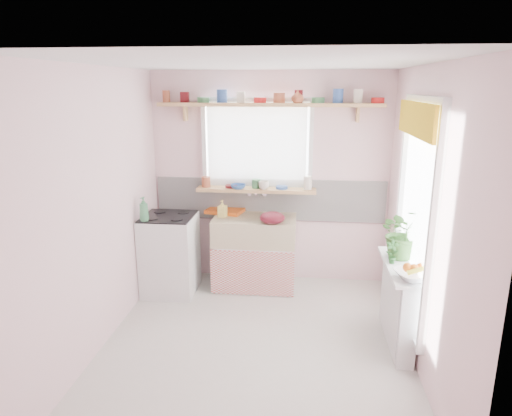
# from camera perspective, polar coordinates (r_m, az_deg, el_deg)

# --- Properties ---
(room) EXTENTS (3.20, 3.20, 3.20)m
(room) POSITION_cam_1_polar(r_m,az_deg,el_deg) (4.69, 9.12, 3.11)
(room) COLOR silver
(room) RESTS_ON ground
(sink_unit) EXTENTS (0.95, 0.65, 1.11)m
(sink_unit) POSITION_cam_1_polar(r_m,az_deg,el_deg) (5.40, -0.18, -5.49)
(sink_unit) COLOR white
(sink_unit) RESTS_ON ground
(cooker) EXTENTS (0.58, 0.58, 0.93)m
(cooker) POSITION_cam_1_polar(r_m,az_deg,el_deg) (5.35, -10.69, -5.64)
(cooker) COLOR white
(cooker) RESTS_ON ground
(radiator_ledge) EXTENTS (0.22, 0.95, 0.78)m
(radiator_ledge) POSITION_cam_1_polar(r_m,az_deg,el_deg) (4.47, 17.35, -11.28)
(radiator_ledge) COLOR white
(radiator_ledge) RESTS_ON ground
(windowsill) EXTENTS (1.40, 0.22, 0.04)m
(windowsill) POSITION_cam_1_polar(r_m,az_deg,el_deg) (5.37, 0.04, 2.30)
(windowsill) COLOR tan
(windowsill) RESTS_ON room
(pine_shelf) EXTENTS (2.52, 0.24, 0.04)m
(pine_shelf) POSITION_cam_1_polar(r_m,az_deg,el_deg) (5.22, 1.71, 12.79)
(pine_shelf) COLOR tan
(pine_shelf) RESTS_ON room
(shelf_crockery) EXTENTS (2.47, 0.11, 0.12)m
(shelf_crockery) POSITION_cam_1_polar(r_m,az_deg,el_deg) (5.22, 1.23, 13.61)
(shelf_crockery) COLOR #A55133
(shelf_crockery) RESTS_ON pine_shelf
(sill_crockery) EXTENTS (1.35, 0.11, 0.12)m
(sill_crockery) POSITION_cam_1_polar(r_m,az_deg,el_deg) (5.35, 0.04, 3.10)
(sill_crockery) COLOR #A55133
(sill_crockery) RESTS_ON windowsill
(dish_tray) EXTENTS (0.48, 0.40, 0.04)m
(dish_tray) POSITION_cam_1_polar(r_m,az_deg,el_deg) (5.51, -3.83, -0.29)
(dish_tray) COLOR #D55412
(dish_tray) RESTS_ON sink_unit
(colander) EXTENTS (0.37, 0.37, 0.13)m
(colander) POSITION_cam_1_polar(r_m,az_deg,el_deg) (5.04, 2.04, -1.22)
(colander) COLOR #550E1B
(colander) RESTS_ON sink_unit
(jade_plant) EXTENTS (0.50, 0.46, 0.49)m
(jade_plant) POSITION_cam_1_polar(r_m,az_deg,el_deg) (4.42, 17.94, -2.94)
(jade_plant) COLOR #396729
(jade_plant) RESTS_ON radiator_ledge
(fruit_bowl) EXTENTS (0.39, 0.39, 0.07)m
(fruit_bowl) POSITION_cam_1_polar(r_m,az_deg,el_deg) (4.02, 19.10, -7.96)
(fruit_bowl) COLOR silver
(fruit_bowl) RESTS_ON radiator_ledge
(herb_pot) EXTENTS (0.13, 0.10, 0.22)m
(herb_pot) POSITION_cam_1_polar(r_m,az_deg,el_deg) (4.28, 16.64, -5.29)
(herb_pot) COLOR #255923
(herb_pot) RESTS_ON radiator_ledge
(soap_bottle_sink) EXTENTS (0.11, 0.11, 0.20)m
(soap_bottle_sink) POSITION_cam_1_polar(r_m,az_deg,el_deg) (5.29, -4.23, -0.08)
(soap_bottle_sink) COLOR #E9D767
(soap_bottle_sink) RESTS_ON sink_unit
(sill_cup) EXTENTS (0.14, 0.14, 0.10)m
(sill_cup) POSITION_cam_1_polar(r_m,az_deg,el_deg) (5.29, 0.98, 2.85)
(sill_cup) COLOR silver
(sill_cup) RESTS_ON windowsill
(sill_bowl) EXTENTS (0.23, 0.23, 0.05)m
(sill_bowl) POSITION_cam_1_polar(r_m,az_deg,el_deg) (5.33, -2.25, 2.71)
(sill_bowl) COLOR #325FA5
(sill_bowl) RESTS_ON windowsill
(shelf_vase) EXTENTS (0.17, 0.17, 0.14)m
(shelf_vase) POSITION_cam_1_polar(r_m,az_deg,el_deg) (5.14, 5.22, 13.72)
(shelf_vase) COLOR #A15231
(shelf_vase) RESTS_ON pine_shelf
(cooker_bottle) EXTENTS (0.13, 0.13, 0.26)m
(cooker_bottle) POSITION_cam_1_polar(r_m,az_deg,el_deg) (5.03, -13.85, -0.13)
(cooker_bottle) COLOR #458A5B
(cooker_bottle) RESTS_ON cooker
(fruit) EXTENTS (0.20, 0.14, 0.10)m
(fruit) POSITION_cam_1_polar(r_m,az_deg,el_deg) (4.01, 19.24, -7.12)
(fruit) COLOR orange
(fruit) RESTS_ON fruit_bowl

